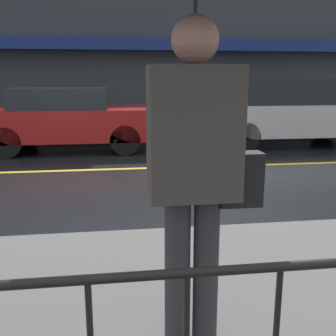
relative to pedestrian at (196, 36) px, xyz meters
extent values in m
plane|color=black|center=(-1.21, 5.08, -1.84)|extent=(80.00, 80.00, 0.00)
cube|color=#60605E|center=(-1.21, 9.31, -1.78)|extent=(28.00, 1.85, 0.12)
cube|color=gold|center=(-1.21, 5.08, -1.84)|extent=(25.20, 0.12, 0.01)
cube|color=#383D42|center=(-1.21, 10.38, 0.42)|extent=(28.00, 0.30, 4.51)
cube|color=navy|center=(-1.21, 9.96, 0.76)|extent=(16.80, 0.55, 0.35)
cylinder|color=#333338|center=(-0.09, 0.00, -1.28)|extent=(0.15, 0.15, 0.88)
cylinder|color=#333338|center=(0.08, 0.00, -1.28)|extent=(0.15, 0.15, 0.88)
cube|color=#47423D|center=(-0.01, 0.00, -0.49)|extent=(0.48, 0.29, 0.70)
sphere|color=tan|center=(-0.01, 0.00, -0.02)|extent=(0.24, 0.24, 0.24)
cylinder|color=#262628|center=(-0.01, 0.00, -0.10)|extent=(0.02, 0.02, 0.77)
cube|color=black|center=(0.26, 0.00, -0.75)|extent=(0.24, 0.12, 0.30)
cube|color=maroon|center=(-1.43, 7.29, -1.22)|extent=(3.98, 1.91, 0.69)
cube|color=#1E2328|center=(-1.59, 7.29, -0.64)|extent=(2.07, 1.76, 0.46)
cylinder|color=black|center=(-0.20, 8.13, -1.51)|extent=(0.66, 0.22, 0.66)
cylinder|color=black|center=(-0.20, 6.44, -1.51)|extent=(0.66, 0.22, 0.66)
cylinder|color=black|center=(-2.67, 8.13, -1.51)|extent=(0.66, 0.22, 0.66)
cylinder|color=black|center=(-2.67, 6.44, -1.51)|extent=(0.66, 0.22, 0.66)
cube|color=silver|center=(3.92, 7.29, -1.18)|extent=(4.52, 1.82, 0.74)
cube|color=#1E2328|center=(3.74, 7.29, -0.52)|extent=(2.35, 1.67, 0.59)
cylinder|color=black|center=(5.32, 8.09, -1.50)|extent=(0.67, 0.22, 0.67)
cylinder|color=black|center=(2.52, 8.09, -1.50)|extent=(0.67, 0.22, 0.67)
cylinder|color=black|center=(2.52, 6.49, -1.50)|extent=(0.67, 0.22, 0.67)
camera|label=1|loc=(-0.42, -2.02, -0.20)|focal=42.00mm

